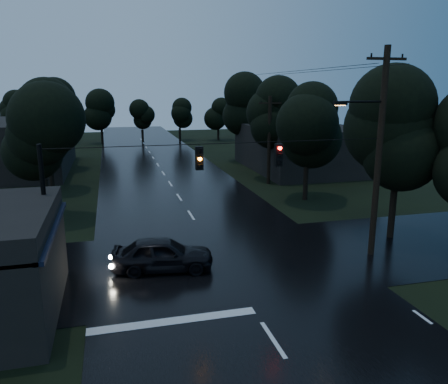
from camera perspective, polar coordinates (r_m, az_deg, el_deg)
name	(u,v)px	position (r m, az deg, el deg)	size (l,w,h in m)	color
main_road	(170,184)	(38.22, -7.03, 1.04)	(12.00, 120.00, 0.02)	black
cross_street	(221,261)	(21.24, -0.40, -9.01)	(60.00, 9.00, 0.02)	black
building_far_right	(301,148)	(45.53, 10.00, 5.73)	(10.00, 14.00, 4.40)	black
building_far_left	(16,146)	(48.26, -25.58, 5.41)	(10.00, 16.00, 5.00)	black
utility_pole_main	(378,150)	(21.97, 19.42, 5.21)	(3.50, 0.30, 10.00)	black
utility_pole_far	(269,139)	(37.65, 5.92, 6.87)	(2.00, 0.30, 7.50)	black
anchor_pole_left	(46,219)	(18.94, -22.22, -3.23)	(0.18, 0.18, 6.00)	black
span_signals	(239,156)	(19.03, 1.96, 4.77)	(15.00, 0.37, 1.12)	black
tree_corner_near	(400,129)	(25.01, 21.99, 7.60)	(4.48, 4.48, 9.44)	black
tree_left_a	(40,136)	(29.49, -22.86, 6.79)	(3.92, 3.92, 8.26)	black
tree_left_b	(47,121)	(37.44, -22.17, 8.61)	(4.20, 4.20, 8.85)	black
tree_left_c	(53,110)	(47.40, -21.44, 9.93)	(4.48, 4.48, 9.44)	black
tree_right_a	(308,124)	(32.26, 10.93, 8.73)	(4.20, 4.20, 8.85)	black
tree_right_b	(276,113)	(39.80, 6.76, 10.26)	(4.48, 4.48, 9.44)	black
tree_right_c	(248,104)	(49.41, 3.17, 11.35)	(4.76, 4.76, 10.03)	black
car	(163,254)	(20.17, -8.01, -8.03)	(1.83, 4.54, 1.55)	black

